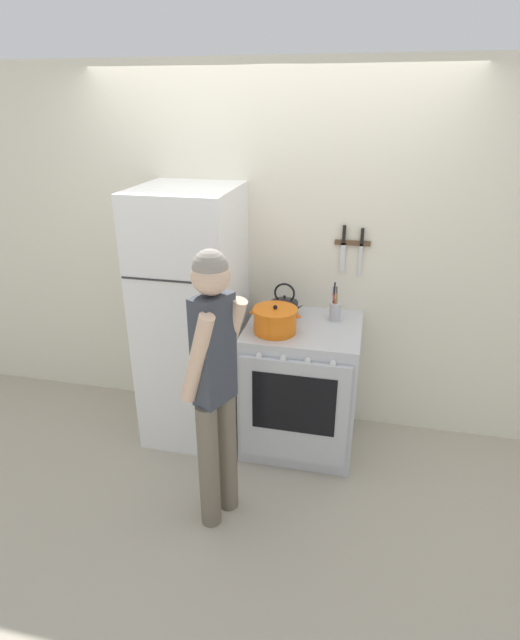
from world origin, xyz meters
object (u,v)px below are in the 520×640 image
refrigerator (193,318)px  tea_kettle (285,306)px  person (215,378)px  dutch_oven_pot (275,320)px  stove_range (301,386)px  utensil_jar (335,310)px

refrigerator → tea_kettle: refrigerator is taller
refrigerator → person: size_ratio=1.09×
dutch_oven_pot → person: (-0.19, -0.68, -0.06)m
refrigerator → stove_range: refrigerator is taller
tea_kettle → dutch_oven_pot: bearing=-92.8°
person → tea_kettle: bearing=11.7°
tea_kettle → utensil_jar: utensil_jar is taller
dutch_oven_pot → utensil_jar: (0.36, 0.28, -0.01)m
dutch_oven_pot → tea_kettle: bearing=87.2°
dutch_oven_pot → utensil_jar: size_ratio=1.22×
tea_kettle → utensil_jar: (0.35, 0.01, 0.00)m
tea_kettle → person: person is taller
refrigerator → dutch_oven_pot: size_ratio=5.44×
refrigerator → utensil_jar: (0.97, 0.15, 0.09)m
dutch_oven_pot → tea_kettle: size_ratio=1.37×
stove_range → tea_kettle: tea_kettle is taller
person → stove_range: bearing=-0.7°
dutch_oven_pot → person: 0.71m
stove_range → tea_kettle: (-0.16, 0.16, 0.52)m
dutch_oven_pot → utensil_jar: 0.46m
refrigerator → dutch_oven_pot: bearing=-12.1°
tea_kettle → refrigerator: bearing=-167.2°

